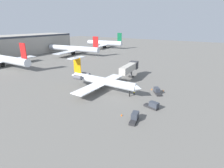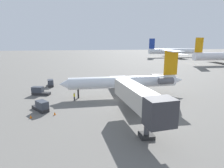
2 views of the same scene
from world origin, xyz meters
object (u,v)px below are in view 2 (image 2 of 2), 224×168
baggage_tug_spare (51,83)px  traffic_cone_near (31,117)px  traffic_cone_far (64,85)px  baggage_tug_trailing (41,106)px  traffic_cone_mid (55,113)px  ground_crew_marshaller (74,97)px  jet_bridge (141,100)px  regional_jet (128,81)px  baggage_tug_lead (39,91)px  parked_airliner_west_end (173,51)px

baggage_tug_spare → traffic_cone_near: (21.96, 0.28, -0.56)m
baggage_tug_spare → traffic_cone_far: (0.27, 3.58, -0.56)m
traffic_cone_near → traffic_cone_far: (-21.69, 3.29, 0.00)m
baggage_tug_trailing → traffic_cone_mid: 3.50m
ground_crew_marshaller → baggage_tug_spare: (-13.71, -6.88, -0.02)m
jet_bridge → baggage_tug_trailing: jet_bridge is taller
regional_jet → baggage_tug_spare: size_ratio=6.69×
traffic_cone_mid → regional_jet: bearing=122.2°
regional_jet → jet_bridge: bearing=-7.3°
regional_jet → jet_bridge: regional_jet is taller
baggage_tug_lead → traffic_cone_mid: bearing=21.7°
baggage_tug_lead → baggage_tug_spare: (-8.22, 1.24, 0.00)m
ground_crew_marshaller → baggage_tug_lead: (-5.49, -8.12, -0.02)m
baggage_tug_trailing → regional_jet: bearing=111.9°
traffic_cone_far → ground_crew_marshaller: bearing=13.8°
ground_crew_marshaller → traffic_cone_near: size_ratio=3.07×
baggage_tug_lead → traffic_cone_near: (13.74, 1.52, -0.56)m
regional_jet → baggage_tug_spare: 22.24m
baggage_tug_lead → traffic_cone_near: 13.83m
ground_crew_marshaller → baggage_tug_trailing: 7.56m
regional_jet → parked_airliner_west_end: size_ratio=0.75×
traffic_cone_far → parked_airliner_west_end: (-78.80, 70.32, 3.94)m
ground_crew_marshaller → parked_airliner_west_end: parked_airliner_west_end is taller
traffic_cone_near → regional_jet: bearing=118.7°
regional_jet → baggage_tug_lead: regional_jet is taller
regional_jet → ground_crew_marshaller: bearing=-81.3°
baggage_tug_spare → jet_bridge: bearing=29.7°
jet_bridge → traffic_cone_far: 31.60m
regional_jet → traffic_cone_mid: 17.64m
traffic_cone_mid → traffic_cone_near: bearing=-77.7°
baggage_tug_lead → traffic_cone_mid: (12.95, 5.16, -0.56)m
baggage_tug_lead → baggage_tug_spare: same height
traffic_cone_mid → traffic_cone_far: 20.90m
baggage_tug_lead → baggage_tug_spare: 8.31m
ground_crew_marshaller → baggage_tug_spare: bearing=-153.3°
regional_jet → jet_bridge: (16.91, -2.17, 1.19)m
traffic_cone_far → parked_airliner_west_end: 105.69m
ground_crew_marshaller → parked_airliner_west_end: 114.07m
regional_jet → ground_crew_marshaller: (1.80, -11.74, -2.43)m
jet_bridge → traffic_cone_far: (-28.55, -12.88, -4.20)m
baggage_tug_lead → traffic_cone_mid: size_ratio=7.67×
ground_crew_marshaller → parked_airliner_west_end: bearing=144.0°
ground_crew_marshaller → baggage_tug_trailing: size_ratio=0.42×
parked_airliner_west_end → traffic_cone_mid: bearing=-35.1°
jet_bridge → traffic_cone_far: bearing=-155.7°
baggage_tug_spare → traffic_cone_far: 3.63m
baggage_tug_spare → traffic_cone_near: size_ratio=7.63×
baggage_tug_trailing → traffic_cone_far: baggage_tug_trailing is taller
baggage_tug_spare → parked_airliner_west_end: bearing=136.7°
baggage_tug_spare → parked_airliner_west_end: parked_airliner_west_end is taller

